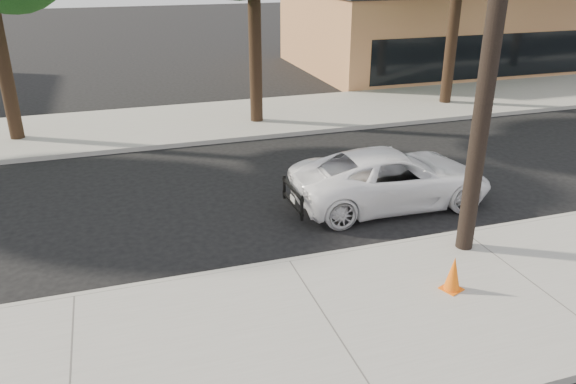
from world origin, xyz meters
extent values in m
plane|color=black|center=(0.00, 0.00, 0.00)|extent=(120.00, 120.00, 0.00)
cube|color=gray|center=(0.00, -4.30, 0.07)|extent=(90.00, 4.40, 0.15)
cube|color=gray|center=(0.00, 8.50, 0.07)|extent=(90.00, 5.00, 0.15)
cube|color=#9E9B93|center=(0.00, -2.10, 0.07)|extent=(90.00, 0.12, 0.16)
cube|color=tan|center=(16.00, 16.00, 2.00)|extent=(18.00, 10.00, 4.00)
cylinder|color=black|center=(3.60, -2.70, 4.65)|extent=(0.34, 0.34, 9.00)
cylinder|color=black|center=(-6.00, 8.20, 2.28)|extent=(0.44, 0.44, 4.25)
cylinder|color=black|center=(2.00, 7.80, 2.53)|extent=(0.44, 0.44, 4.75)
cylinder|color=black|center=(10.00, 8.10, 2.35)|extent=(0.44, 0.44, 4.40)
imported|color=white|center=(3.33, 0.04, 0.68)|extent=(4.95, 2.39, 1.36)
cube|color=orange|center=(2.46, -4.01, 0.16)|extent=(0.43, 0.43, 0.02)
cone|color=orange|center=(2.46, -4.01, 0.48)|extent=(0.39, 0.39, 0.65)
camera|label=1|loc=(-2.98, -11.28, 5.72)|focal=35.00mm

